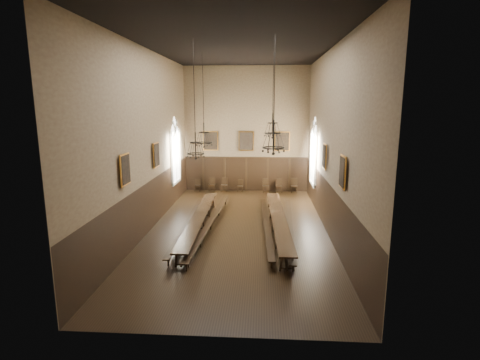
# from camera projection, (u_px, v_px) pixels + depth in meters

# --- Properties ---
(floor) EXTENTS (9.00, 18.00, 0.02)m
(floor) POSITION_uv_depth(u_px,v_px,m) (238.00, 230.00, 19.15)
(floor) COLOR black
(floor) RESTS_ON ground
(ceiling) EXTENTS (9.00, 18.00, 0.02)m
(ceiling) POSITION_uv_depth(u_px,v_px,m) (238.00, 45.00, 17.36)
(ceiling) COLOR black
(ceiling) RESTS_ON ground
(wall_back) EXTENTS (9.00, 0.02, 9.00)m
(wall_back) POSITION_uv_depth(u_px,v_px,m) (246.00, 130.00, 27.07)
(wall_back) COLOR #7E6C4D
(wall_back) RESTS_ON ground
(wall_front) EXTENTS (9.00, 0.02, 9.00)m
(wall_front) POSITION_uv_depth(u_px,v_px,m) (214.00, 177.00, 9.44)
(wall_front) COLOR #7E6C4D
(wall_front) RESTS_ON ground
(wall_left) EXTENTS (0.02, 18.00, 9.00)m
(wall_left) POSITION_uv_depth(u_px,v_px,m) (147.00, 142.00, 18.53)
(wall_left) COLOR #7E6C4D
(wall_left) RESTS_ON ground
(wall_right) EXTENTS (0.02, 18.00, 9.00)m
(wall_right) POSITION_uv_depth(u_px,v_px,m) (331.00, 143.00, 17.98)
(wall_right) COLOR #7E6C4D
(wall_right) RESTS_ON ground
(wainscot_panelling) EXTENTS (9.00, 18.00, 2.50)m
(wainscot_panelling) POSITION_uv_depth(u_px,v_px,m) (238.00, 206.00, 18.90)
(wainscot_panelling) COLOR black
(wainscot_panelling) RESTS_ON floor
(table_left) EXTENTS (0.84, 9.82, 0.77)m
(table_left) POSITION_uv_depth(u_px,v_px,m) (199.00, 223.00, 19.01)
(table_left) COLOR black
(table_left) RESTS_ON floor
(table_right) EXTENTS (1.06, 10.15, 0.79)m
(table_right) POSITION_uv_depth(u_px,v_px,m) (278.00, 224.00, 18.80)
(table_right) COLOR black
(table_right) RESTS_ON floor
(bench_left_outer) EXTENTS (0.51, 9.37, 0.42)m
(bench_left_outer) POSITION_uv_depth(u_px,v_px,m) (187.00, 225.00, 19.03)
(bench_left_outer) COLOR black
(bench_left_outer) RESTS_ON floor
(bench_left_inner) EXTENTS (0.87, 10.74, 0.48)m
(bench_left_inner) POSITION_uv_depth(u_px,v_px,m) (211.00, 224.00, 19.15)
(bench_left_inner) COLOR black
(bench_left_inner) RESTS_ON floor
(bench_right_inner) EXTENTS (0.66, 9.58, 0.43)m
(bench_right_inner) POSITION_uv_depth(u_px,v_px,m) (266.00, 226.00, 18.94)
(bench_right_inner) COLOR black
(bench_right_inner) RESTS_ON floor
(bench_right_outer) EXTENTS (0.71, 9.88, 0.44)m
(bench_right_outer) POSITION_uv_depth(u_px,v_px,m) (290.00, 227.00, 18.70)
(bench_right_outer) COLOR black
(bench_right_outer) RESTS_ON floor
(chair_0) EXTENTS (0.42, 0.42, 0.90)m
(chair_0) POSITION_uv_depth(u_px,v_px,m) (198.00, 188.00, 27.64)
(chair_0) COLOR black
(chair_0) RESTS_ON floor
(chair_1) EXTENTS (0.46, 0.46, 1.02)m
(chair_1) POSITION_uv_depth(u_px,v_px,m) (212.00, 187.00, 27.66)
(chair_1) COLOR black
(chair_1) RESTS_ON floor
(chair_2) EXTENTS (0.50, 0.50, 1.00)m
(chair_2) POSITION_uv_depth(u_px,v_px,m) (224.00, 187.00, 27.60)
(chair_2) COLOR black
(chair_2) RESTS_ON floor
(chair_3) EXTENTS (0.44, 0.44, 0.89)m
(chair_3) POSITION_uv_depth(u_px,v_px,m) (240.00, 188.00, 27.50)
(chair_3) COLOR black
(chair_3) RESTS_ON floor
(chair_5) EXTENTS (0.47, 0.47, 0.98)m
(chair_5) POSITION_uv_depth(u_px,v_px,m) (266.00, 188.00, 27.36)
(chair_5) COLOR black
(chair_5) RESTS_ON floor
(chair_6) EXTENTS (0.47, 0.47, 1.00)m
(chair_6) POSITION_uv_depth(u_px,v_px,m) (279.00, 188.00, 27.23)
(chair_6) COLOR black
(chair_6) RESTS_ON floor
(chair_7) EXTENTS (0.47, 0.47, 1.04)m
(chair_7) POSITION_uv_depth(u_px,v_px,m) (294.00, 188.00, 27.21)
(chair_7) COLOR black
(chair_7) RESTS_ON floor
(chandelier_back_left) EXTENTS (0.89, 0.89, 4.94)m
(chandelier_back_left) POSITION_uv_depth(u_px,v_px,m) (204.00, 137.00, 20.68)
(chandelier_back_left) COLOR black
(chandelier_back_left) RESTS_ON ceiling
(chandelier_back_right) EXTENTS (0.87, 0.87, 4.40)m
(chandelier_back_right) POSITION_uv_depth(u_px,v_px,m) (272.00, 128.00, 20.41)
(chandelier_back_right) COLOR black
(chandelier_back_right) RESTS_ON ceiling
(chandelier_front_left) EXTENTS (0.77, 0.77, 4.97)m
(chandelier_front_left) POSITION_uv_depth(u_px,v_px,m) (195.00, 145.00, 16.38)
(chandelier_front_left) COLOR black
(chandelier_front_left) RESTS_ON ceiling
(chandelier_front_right) EXTENTS (0.92, 0.92, 4.61)m
(chandelier_front_right) POSITION_uv_depth(u_px,v_px,m) (273.00, 141.00, 15.37)
(chandelier_front_right) COLOR black
(chandelier_front_right) RESTS_ON ceiling
(portrait_back_0) EXTENTS (1.10, 0.12, 1.40)m
(portrait_back_0) POSITION_uv_depth(u_px,v_px,m) (211.00, 141.00, 27.26)
(portrait_back_0) COLOR gold
(portrait_back_0) RESTS_ON wall_back
(portrait_back_1) EXTENTS (1.10, 0.12, 1.40)m
(portrait_back_1) POSITION_uv_depth(u_px,v_px,m) (246.00, 141.00, 27.10)
(portrait_back_1) COLOR gold
(portrait_back_1) RESTS_ON wall_back
(portrait_back_2) EXTENTS (1.10, 0.12, 1.40)m
(portrait_back_2) POSITION_uv_depth(u_px,v_px,m) (282.00, 141.00, 26.94)
(portrait_back_2) COLOR gold
(portrait_back_2) RESTS_ON wall_back
(portrait_left_0) EXTENTS (0.12, 1.00, 1.30)m
(portrait_left_0) POSITION_uv_depth(u_px,v_px,m) (156.00, 155.00, 19.66)
(portrait_left_0) COLOR gold
(portrait_left_0) RESTS_ON wall_left
(portrait_left_1) EXTENTS (0.12, 1.00, 1.30)m
(portrait_left_1) POSITION_uv_depth(u_px,v_px,m) (125.00, 169.00, 15.26)
(portrait_left_1) COLOR gold
(portrait_left_1) RESTS_ON wall_left
(portrait_right_0) EXTENTS (0.12, 1.00, 1.30)m
(portrait_right_0) POSITION_uv_depth(u_px,v_px,m) (325.00, 156.00, 19.12)
(portrait_right_0) COLOR gold
(portrait_right_0) RESTS_ON wall_right
(portrait_right_1) EXTENTS (0.12, 1.00, 1.30)m
(portrait_right_1) POSITION_uv_depth(u_px,v_px,m) (343.00, 172.00, 14.72)
(portrait_right_1) COLOR gold
(portrait_right_1) RESTS_ON wall_right
(window_right) EXTENTS (0.20, 2.20, 4.60)m
(window_right) POSITION_uv_depth(u_px,v_px,m) (314.00, 151.00, 23.58)
(window_right) COLOR white
(window_right) RESTS_ON wall_right
(window_left) EXTENTS (0.20, 2.20, 4.60)m
(window_left) POSITION_uv_depth(u_px,v_px,m) (175.00, 150.00, 24.12)
(window_left) COLOR white
(window_left) RESTS_ON wall_left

